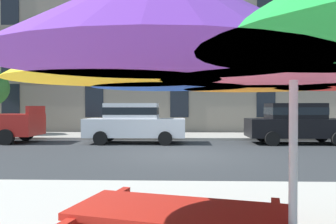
{
  "coord_description": "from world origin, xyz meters",
  "views": [
    {
      "loc": [
        -0.01,
        -11.39,
        1.62
      ],
      "look_at": [
        -0.49,
        3.2,
        1.4
      ],
      "focal_mm": 36.41,
      "sensor_mm": 36.0,
      "label": 1
    }
  ],
  "objects": [
    {
      "name": "ground_plane",
      "position": [
        0.0,
        0.0,
        0.0
      ],
      "size": [
        120.0,
        120.0,
        0.0
      ],
      "primitive_type": "plane",
      "color": "#2D3033"
    },
    {
      "name": "apartment_building",
      "position": [
        -0.0,
        14.99,
        6.4
      ],
      "size": [
        46.21,
        12.08,
        12.8
      ],
      "color": "gray",
      "rests_on": "ground"
    },
    {
      "name": "sedan_white",
      "position": [
        -2.02,
        3.7,
        0.95
      ],
      "size": [
        4.4,
        1.98,
        1.78
      ],
      "color": "silver",
      "rests_on": "ground"
    },
    {
      "name": "sedan_black",
      "position": [
        5.15,
        3.7,
        0.95
      ],
      "size": [
        4.4,
        1.98,
        1.78
      ],
      "color": "black",
      "rests_on": "ground"
    },
    {
      "name": "sidewalk_far",
      "position": [
        0.0,
        6.8,
        0.06
      ],
      "size": [
        56.0,
        3.6,
        0.12
      ],
      "primitive_type": "cube",
      "color": "#9E998E",
      "rests_on": "ground"
    },
    {
      "name": "patio_umbrella",
      "position": [
        0.78,
        -9.0,
        2.04
      ],
      "size": [
        3.97,
        3.97,
        2.34
      ],
      "color": "silver",
      "rests_on": "ground"
    }
  ]
}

